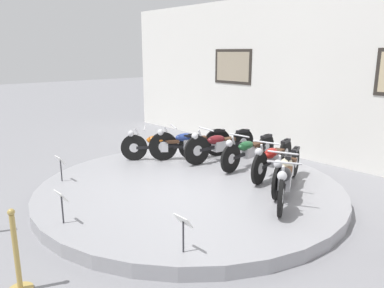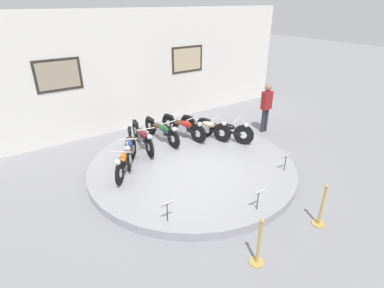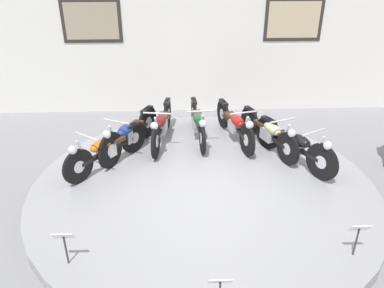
{
  "view_description": "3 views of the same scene",
  "coord_description": "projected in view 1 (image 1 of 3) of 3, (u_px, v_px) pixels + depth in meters",
  "views": [
    {
      "loc": [
        5.09,
        -4.58,
        2.69
      ],
      "look_at": [
        -0.11,
        0.14,
        0.97
      ],
      "focal_mm": 35.0,
      "sensor_mm": 36.0,
      "label": 1
    },
    {
      "loc": [
        -4.2,
        -6.15,
        4.41
      ],
      "look_at": [
        -0.03,
        -0.05,
        0.83
      ],
      "focal_mm": 28.0,
      "sensor_mm": 36.0,
      "label": 2
    },
    {
      "loc": [
        -0.41,
        -5.36,
        3.71
      ],
      "look_at": [
        -0.18,
        0.39,
        0.76
      ],
      "focal_mm": 35.0,
      "sensor_mm": 36.0,
      "label": 3
    }
  ],
  "objects": [
    {
      "name": "ground_plane",
      "position": [
        190.0,
        194.0,
        7.29
      ],
      "size": [
        60.0,
        60.0,
        0.0
      ],
      "primitive_type": "plane",
      "color": "gray"
    },
    {
      "name": "display_platform",
      "position": [
        190.0,
        189.0,
        7.27
      ],
      "size": [
        5.8,
        5.8,
        0.21
      ],
      "primitive_type": "cylinder",
      "color": "#99999E",
      "rests_on": "ground_plane"
    },
    {
      "name": "back_wall",
      "position": [
        307.0,
        77.0,
        9.38
      ],
      "size": [
        14.0,
        0.22,
        4.16
      ],
      "color": "white",
      "rests_on": "ground_plane"
    },
    {
      "name": "motorcycle_orange",
      "position": [
        161.0,
        144.0,
        8.79
      ],
      "size": [
        1.24,
        1.59,
        0.78
      ],
      "color": "black",
      "rests_on": "display_platform"
    },
    {
      "name": "motorcycle_blue",
      "position": [
        189.0,
        142.0,
        8.9
      ],
      "size": [
        0.93,
        1.85,
        0.82
      ],
      "color": "black",
      "rests_on": "display_platform"
    },
    {
      "name": "motorcycle_maroon",
      "position": [
        219.0,
        144.0,
        8.72
      ],
      "size": [
        0.54,
        2.01,
        0.81
      ],
      "color": "black",
      "rests_on": "display_platform"
    },
    {
      "name": "motorcycle_green",
      "position": [
        248.0,
        150.0,
        8.28
      ],
      "size": [
        0.54,
        1.97,
        0.79
      ],
      "color": "black",
      "rests_on": "display_platform"
    },
    {
      "name": "motorcycle_red",
      "position": [
        272.0,
        158.0,
        7.65
      ],
      "size": [
        0.62,
        1.95,
        0.79
      ],
      "color": "black",
      "rests_on": "display_platform"
    },
    {
      "name": "motorcycle_cream",
      "position": [
        287.0,
        168.0,
        6.95
      ],
      "size": [
        0.78,
        1.86,
        0.79
      ],
      "color": "black",
      "rests_on": "display_platform"
    },
    {
      "name": "motorcycle_black",
      "position": [
        285.0,
        179.0,
        6.32
      ],
      "size": [
        1.04,
        1.78,
        0.81
      ],
      "color": "black",
      "rests_on": "display_platform"
    },
    {
      "name": "info_placard_front_left",
      "position": [
        61.0,
        163.0,
        7.31
      ],
      "size": [
        0.26,
        0.11,
        0.51
      ],
      "color": "#333338",
      "rests_on": "display_platform"
    },
    {
      "name": "info_placard_front_centre",
      "position": [
        62.0,
        200.0,
        5.49
      ],
      "size": [
        0.26,
        0.11,
        0.51
      ],
      "color": "#333338",
      "rests_on": "display_platform"
    },
    {
      "name": "info_placard_front_right",
      "position": [
        183.0,
        226.0,
        4.68
      ],
      "size": [
        0.26,
        0.11,
        0.51
      ],
      "color": "#333338",
      "rests_on": "display_platform"
    },
    {
      "name": "stanchion_post_right_of_entry",
      "position": [
        18.0,
        264.0,
        4.26
      ],
      "size": [
        0.28,
        0.28,
        1.02
      ],
      "color": "tan",
      "rests_on": "ground_plane"
    }
  ]
}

